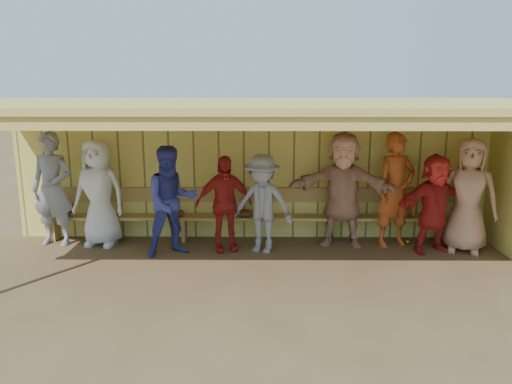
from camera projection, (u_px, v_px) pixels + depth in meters
ground at (256, 261)px, 7.93m from camera, size 90.00×90.00×0.00m
player_a at (52, 189)px, 8.53m from camera, size 0.78×0.57×1.98m
player_b at (99, 193)px, 8.53m from camera, size 0.98×0.72×1.85m
player_c at (172, 201)px, 8.07m from camera, size 1.07×0.97×1.80m
player_d at (224, 204)px, 8.27m from camera, size 1.02×0.63×1.62m
player_e at (262, 204)px, 8.20m from camera, size 1.21×0.96×1.64m
player_f at (343, 190)px, 8.49m from camera, size 1.91×0.95×1.98m
player_g at (395, 190)px, 8.48m from camera, size 0.83×0.69×1.96m
player_h at (468, 196)px, 8.20m from camera, size 1.09×0.89×1.91m
player_extra at (434, 203)px, 8.21m from camera, size 1.61×0.94×1.65m
dugout_structure at (280, 149)px, 8.22m from camera, size 8.80×3.20×2.50m
bench at (256, 211)px, 8.90m from camera, size 7.60×0.34×0.93m
dugout_equipment at (216, 215)px, 8.79m from camera, size 7.26×0.62×0.80m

